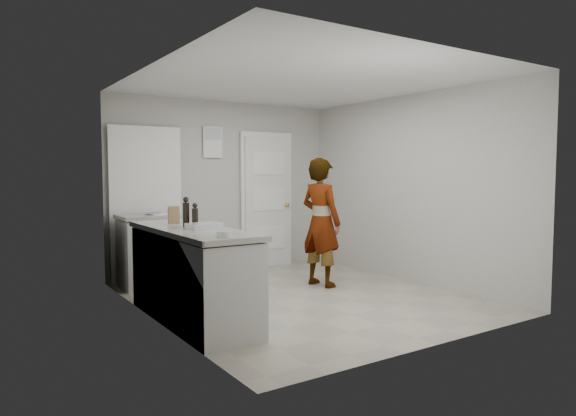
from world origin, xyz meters
TOP-DOWN VIEW (x-y plane):
  - ground at (0.00, 0.00)m, footprint 4.00×4.00m
  - room_shell at (-0.17, 1.95)m, footprint 4.00×4.00m
  - main_counter at (-1.45, -0.20)m, footprint 0.64×1.96m
  - side_counter at (-1.25, 1.55)m, footprint 0.84×0.61m
  - person at (0.57, 0.38)m, footprint 0.51×0.67m
  - cake_mix_box at (-1.45, 0.28)m, footprint 0.12×0.06m
  - spice_jar at (-1.30, 0.29)m, footprint 0.05×0.05m
  - oil_cruet_a at (-1.40, -0.17)m, footprint 0.06×0.06m
  - oil_cruet_b at (-1.46, -0.09)m, footprint 0.07×0.07m
  - baking_dish at (-1.37, -0.32)m, footprint 0.32×0.24m
  - egg_bowl at (-1.50, -1.01)m, footprint 0.13×0.13m
  - papers at (-1.17, 1.54)m, footprint 0.23×0.29m

SIDE VIEW (x-z plane):
  - ground at x=0.00m, z-range 0.00..0.00m
  - main_counter at x=-1.45m, z-range -0.04..0.89m
  - side_counter at x=-1.25m, z-range -0.03..0.89m
  - person at x=0.57m, z-range 0.00..1.65m
  - papers at x=-1.17m, z-range 0.93..0.93m
  - egg_bowl at x=-1.50m, z-range 0.92..0.97m
  - baking_dish at x=-1.37m, z-range 0.92..0.98m
  - spice_jar at x=-1.30m, z-range 0.93..1.00m
  - cake_mix_box at x=-1.45m, z-range 0.93..1.11m
  - room_shell at x=-0.17m, z-range -0.98..3.02m
  - oil_cruet_a at x=-1.40m, z-range 0.92..1.16m
  - oil_cruet_b at x=-1.46m, z-range 0.92..1.22m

